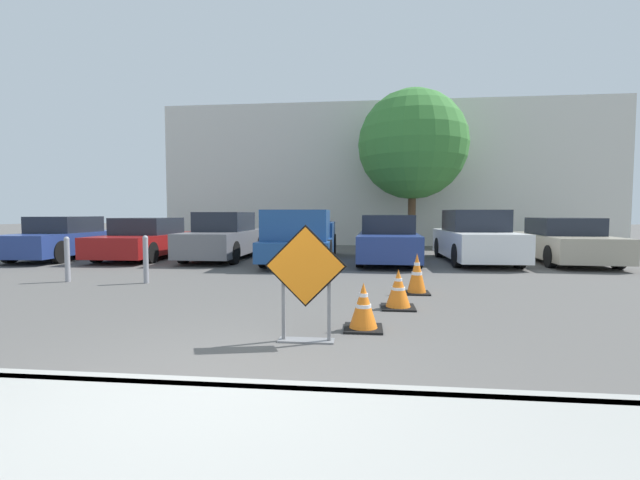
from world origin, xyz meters
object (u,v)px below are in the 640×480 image
(parked_car_second, at_px, (147,239))
(bollard_second, at_px, (67,258))
(parked_car_third, at_px, (224,237))
(parked_car_fifth, at_px, (475,238))
(pickup_truck, at_px, (301,239))
(traffic_cone_third, at_px, (417,274))
(road_closed_sign, at_px, (306,278))
(bollard_nearest, at_px, (146,258))
(traffic_cone_second, at_px, (398,289))
(parked_car_fourth, at_px, (388,240))
(parked_car_nearest, at_px, (64,239))
(traffic_cone_nearest, at_px, (363,307))
(parked_car_sixth, at_px, (564,242))

(parked_car_second, distance_m, bollard_second, 5.04)
(parked_car_third, distance_m, parked_car_fifth, 8.08)
(pickup_truck, xyz_separation_m, bollard_second, (-4.60, -4.20, -0.20))
(traffic_cone_third, distance_m, bollard_second, 7.58)
(road_closed_sign, xyz_separation_m, bollard_nearest, (-4.05, 3.87, -0.22))
(traffic_cone_second, distance_m, bollard_second, 7.36)
(parked_car_second, distance_m, parked_car_fourth, 8.08)
(traffic_cone_third, distance_m, parked_car_nearest, 12.19)
(traffic_cone_nearest, xyz_separation_m, parked_car_fifth, (3.41, 8.15, 0.44))
(parked_car_fifth, bearing_deg, bollard_second, 25.59)
(traffic_cone_second, distance_m, pickup_truck, 6.62)
(parked_car_fifth, distance_m, parked_car_sixth, 2.70)
(traffic_cone_nearest, bearing_deg, traffic_cone_third, 69.27)
(traffic_cone_second, bearing_deg, parked_car_nearest, 148.63)
(pickup_truck, bearing_deg, bollard_nearest, 54.50)
(parked_car_second, bearing_deg, traffic_cone_third, 145.36)
(parked_car_sixth, bearing_deg, bollard_nearest, 28.43)
(traffic_cone_second, height_order, bollard_nearest, bollard_nearest)
(parked_car_nearest, height_order, parked_car_third, parked_car_third)
(parked_car_second, height_order, parked_car_fifth, parked_car_fifth)
(traffic_cone_second, height_order, parked_car_fifth, parked_car_fifth)
(pickup_truck, height_order, bollard_nearest, pickup_truck)
(road_closed_sign, bearing_deg, parked_car_second, 127.06)
(road_closed_sign, relative_size, parked_car_fifth, 0.31)
(parked_car_fifth, xyz_separation_m, bollard_nearest, (-8.14, -4.92, -0.19))
(road_closed_sign, relative_size, parked_car_nearest, 0.31)
(road_closed_sign, relative_size, traffic_cone_nearest, 2.25)
(traffic_cone_second, height_order, parked_car_third, parked_car_third)
(traffic_cone_nearest, bearing_deg, parked_car_nearest, 142.24)
(parked_car_third, bearing_deg, bollard_second, 69.27)
(traffic_cone_third, xyz_separation_m, parked_car_sixth, (5.11, 5.69, 0.27))
(road_closed_sign, xyz_separation_m, pickup_truck, (-1.28, 8.07, -0.04))
(parked_car_fourth, height_order, parked_car_fifth, parked_car_fifth)
(parked_car_nearest, height_order, bollard_second, parked_car_nearest)
(parked_car_third, height_order, pickup_truck, pickup_truck)
(parked_car_fourth, relative_size, bollard_nearest, 4.52)
(traffic_cone_nearest, height_order, parked_car_third, parked_car_third)
(parked_car_nearest, bearing_deg, traffic_cone_second, 145.77)
(parked_car_third, distance_m, pickup_truck, 2.83)
(traffic_cone_nearest, xyz_separation_m, bollard_nearest, (-4.73, 3.23, 0.25))
(parked_car_nearest, relative_size, parked_car_sixth, 0.97)
(parked_car_second, distance_m, bollard_nearest, 5.63)
(pickup_truck, distance_m, parked_car_sixth, 8.11)
(pickup_truck, xyz_separation_m, parked_car_fifth, (5.37, 0.72, 0.01))
(parked_car_third, relative_size, pickup_truck, 0.84)
(road_closed_sign, bearing_deg, bollard_second, 146.70)
(road_closed_sign, xyz_separation_m, parked_car_fifth, (4.09, 8.79, -0.03))
(road_closed_sign, height_order, parked_car_fifth, parked_car_fifth)
(traffic_cone_second, bearing_deg, parked_car_fifth, 67.25)
(parked_car_fourth, distance_m, bollard_nearest, 7.19)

